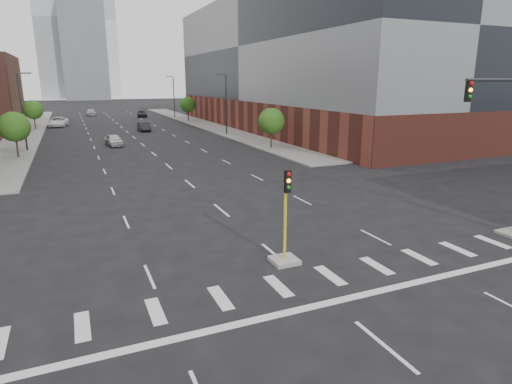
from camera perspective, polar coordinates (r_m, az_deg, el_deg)
sidewalk_left_far at (r=81.98m, az=-28.04°, el=7.27°), size 5.00×92.00×0.15m
sidewalk_right_far at (r=85.03m, az=-7.31°, el=9.06°), size 5.00×92.00×0.15m
building_right_main at (r=77.35m, az=6.33°, el=16.65°), size 24.00×70.00×22.00m
tower_left at (r=228.90m, az=-24.67°, el=20.12°), size 22.00×22.00×70.00m
tower_right at (r=269.84m, az=-20.63°, el=20.53°), size 20.00×20.00×80.00m
tower_mid at (r=207.96m, az=-22.03°, el=17.44°), size 18.00×18.00×44.00m
median_traffic_signal at (r=19.73m, az=3.89°, el=-6.80°), size 1.20×1.20×4.40m
streetlight_right_a at (r=66.13m, az=-4.09°, el=11.86°), size 1.60×0.22×9.07m
streetlight_right_b at (r=99.80m, az=-10.94°, el=12.56°), size 1.60×0.22×9.07m
streetlight_left at (r=57.62m, az=-28.68°, el=9.74°), size 1.60×0.22×9.07m
tree_left_near at (r=52.83m, az=-29.53°, el=7.57°), size 3.20×3.20×4.85m
tree_left_far at (r=82.65m, az=-27.57°, el=9.70°), size 3.20×3.20×4.85m
tree_right_near at (r=52.61m, az=2.07°, el=9.42°), size 3.20×3.20×4.85m
tree_right_far at (r=90.30m, az=-9.09°, el=11.42°), size 3.20×3.20×4.85m
car_near_left at (r=58.36m, az=-18.43°, el=6.58°), size 2.25×4.55×1.49m
car_mid_right at (r=74.33m, az=-14.75°, el=8.44°), size 1.65×4.60×1.51m
car_far_left at (r=87.08m, az=-24.89°, el=8.48°), size 3.81×6.58×1.72m
car_deep_right at (r=103.63m, az=-14.96°, el=10.06°), size 2.87×5.58×1.55m
car_distant at (r=111.68m, az=-21.15°, el=9.91°), size 2.20×4.99×1.67m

